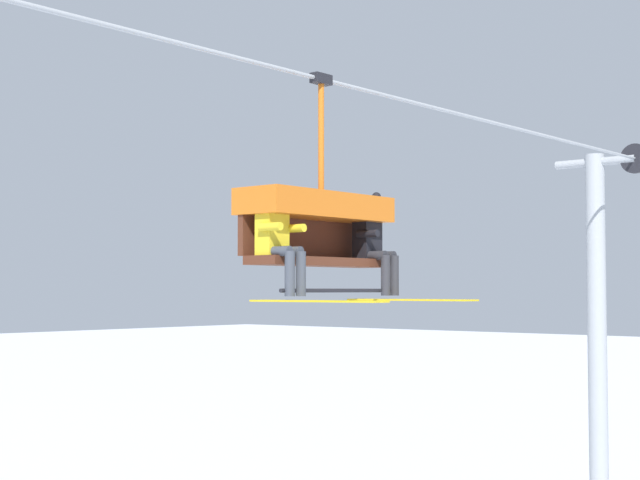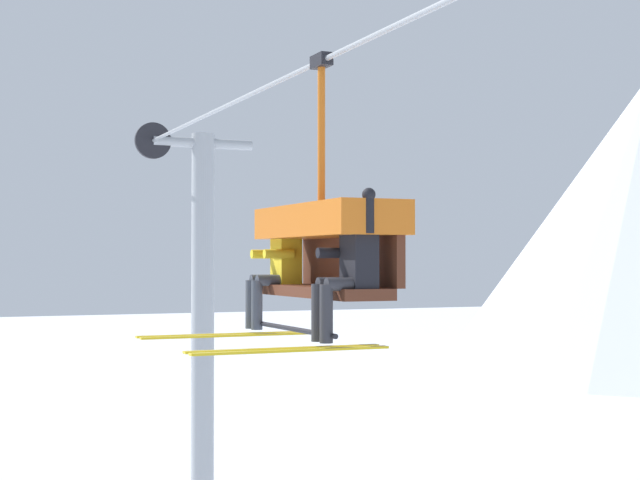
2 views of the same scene
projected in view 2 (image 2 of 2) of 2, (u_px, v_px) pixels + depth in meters
The scene contains 5 objects.
lift_tower_near at pixel (201, 372), 15.32m from camera, with size 0.36×1.88×8.08m.
lift_cable at pixel (383, 32), 7.90m from camera, with size 17.63×0.05×0.05m.
chairlift_chair at pixel (329, 236), 9.04m from camera, with size 2.12×0.74×2.54m.
skier_yellow at pixel (274, 268), 9.73m from camera, with size 0.46×1.70×1.23m.
skier_black at pixel (346, 267), 8.17m from camera, with size 0.48×1.70×1.34m.
Camera 2 is at (7.73, -4.37, 5.96)m, focal length 55.00 mm.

